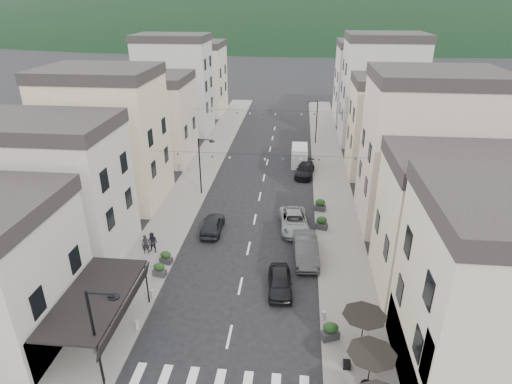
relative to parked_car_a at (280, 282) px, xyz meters
The scene contains 26 objects.
sidewalk_left 23.58m from the parked_car_a, 115.91° to the left, with size 4.00×76.00×0.12m, color slate.
sidewalk_right 21.73m from the parked_car_a, 77.50° to the left, with size 4.00×76.00×0.12m, color slate.
hill_backdrop 289.22m from the parked_car_a, 90.55° to the left, with size 640.00×360.00×70.00m, color black.
boutique_awning 11.85m from the parked_car_a, 150.03° to the right, with size 3.77×7.50×3.28m.
buildings_row_left 32.49m from the parked_car_a, 122.69° to the left, with size 10.20×54.16×14.00m.
buildings_row_right 28.88m from the parked_car_a, 65.61° to the left, with size 10.20×54.16×14.50m.
cafe_terrace 9.52m from the parked_car_a, 58.49° to the right, with size 2.50×8.10×2.53m.
streetlamp_left_near 12.68m from the parked_car_a, 134.43° to the right, with size 1.70×0.56×6.00m.
streetlamp_left_far 17.74m from the parked_car_a, 119.55° to the left, with size 1.70×0.56×6.00m.
streetlamp_right_far 33.48m from the parked_car_a, 84.80° to the left, with size 1.70×0.56×6.00m.
bollards 5.99m from the parked_car_a, 117.88° to the right, with size 11.66×10.26×0.60m.
bunting_near 12.57m from the parked_car_a, 104.03° to the left, with size 19.00×0.28×0.62m.
bunting_far 27.80m from the parked_car_a, 95.88° to the left, with size 19.00×0.28×0.62m.
parked_car_a is the anchor object (origin of this frame).
parked_car_b 4.56m from the parked_car_a, 66.76° to the left, with size 1.78×5.10×1.68m, color #37373A.
parked_car_c 8.91m from the parked_car_a, 84.82° to the left, with size 2.41×5.22×1.45m, color gray.
parked_car_d 21.46m from the parked_car_a, 85.19° to the left, with size 1.89×4.64×1.35m, color black.
parked_car_e 9.82m from the parked_car_a, 129.38° to the left, with size 1.71×4.25×1.45m, color black.
delivery_van 25.26m from the parked_car_a, 87.44° to the left, with size 1.89×4.76×2.28m.
pedestrian_a 11.31m from the parked_car_a, 161.95° to the left, with size 0.59×0.39×1.61m, color black.
pedestrian_b 10.89m from the parked_car_a, 160.18° to the left, with size 0.85×0.66×1.75m, color black.
planter_la 8.83m from the parked_car_a, behind, with size 1.02×0.68×1.05m.
planter_lb 9.10m from the parked_car_a, 165.18° to the left, with size 1.01×0.71×1.03m.
planter_ra 5.49m from the parked_car_a, 54.37° to the right, with size 1.20×0.95×1.18m.
planter_rb 9.44m from the parked_car_a, 70.19° to the left, with size 1.18×0.85×1.19m.
planter_rc 12.84m from the parked_car_a, 75.57° to the left, with size 1.17×0.82×1.19m.
Camera 1 is at (3.59, -13.55, 18.68)m, focal length 30.00 mm.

